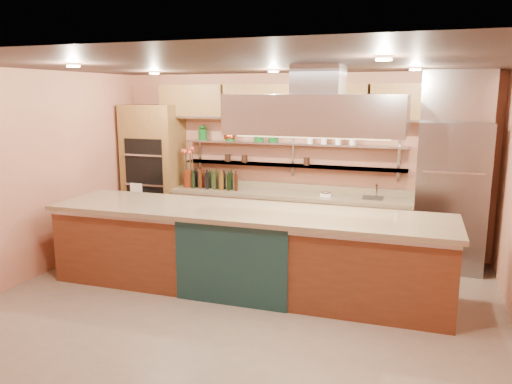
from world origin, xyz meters
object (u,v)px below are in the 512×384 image
at_px(island, 246,250).
at_px(kitchen_scale, 326,193).
at_px(refrigerator, 450,196).
at_px(copper_kettle, 228,137).
at_px(flower_vase, 188,179).
at_px(green_canister, 273,137).

xyz_separation_m(island, kitchen_scale, (0.69, 1.73, 0.45)).
distance_m(refrigerator, copper_kettle, 3.57).
xyz_separation_m(island, flower_vase, (-1.66, 1.73, 0.55)).
bearing_deg(green_canister, refrigerator, -4.86).
height_order(refrigerator, green_canister, refrigerator).
relative_size(refrigerator, island, 0.42).
bearing_deg(copper_kettle, green_canister, 0.00).
distance_m(island, flower_vase, 2.46).
bearing_deg(flower_vase, refrigerator, -0.14).
bearing_deg(kitchen_scale, copper_kettle, -171.70).
xyz_separation_m(refrigerator, copper_kettle, (-3.48, 0.23, 0.73)).
bearing_deg(green_canister, copper_kettle, 180.00).
distance_m(refrigerator, kitchen_scale, 1.78).
height_order(kitchen_scale, copper_kettle, copper_kettle).
xyz_separation_m(refrigerator, flower_vase, (-4.13, 0.01, 0.02)).
relative_size(kitchen_scale, copper_kettle, 0.98).
height_order(copper_kettle, green_canister, green_canister).
height_order(refrigerator, kitchen_scale, refrigerator).
bearing_deg(kitchen_scale, island, -95.96).
distance_m(island, copper_kettle, 2.53).
bearing_deg(green_canister, island, -83.03).
bearing_deg(refrigerator, flower_vase, 179.86).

